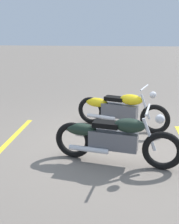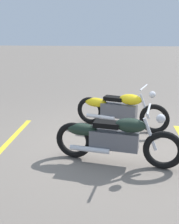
% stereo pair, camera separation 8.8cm
% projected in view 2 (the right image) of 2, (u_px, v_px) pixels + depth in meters
% --- Properties ---
extents(ground_plane, '(60.00, 60.00, 0.00)m').
position_uv_depth(ground_plane, '(111.00, 142.00, 5.67)').
color(ground_plane, slate).
extents(motorcycle_bright_foreground, '(2.14, 0.89, 1.04)m').
position_uv_depth(motorcycle_bright_foreground, '(118.00, 109.00, 6.37)').
color(motorcycle_bright_foreground, black).
rests_on(motorcycle_bright_foreground, ground).
extents(motorcycle_dark_foreground, '(2.21, 0.70, 1.04)m').
position_uv_depth(motorcycle_dark_foreground, '(114.00, 138.00, 4.71)').
color(motorcycle_dark_foreground, black).
rests_on(motorcycle_dark_foreground, ground).
extents(parking_stripe_mid, '(0.19, 3.20, 0.01)m').
position_uv_depth(parking_stripe_mid, '(4.00, 146.00, 5.48)').
color(parking_stripe_mid, yellow).
rests_on(parking_stripe_mid, ground).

